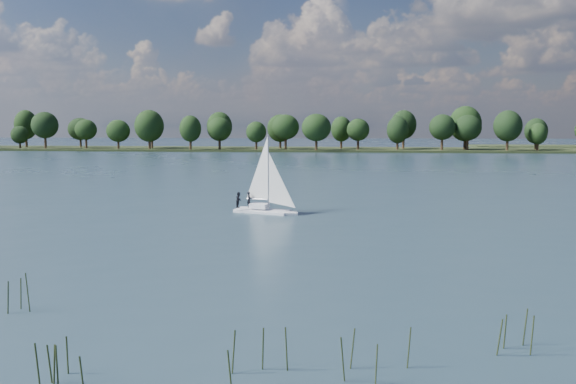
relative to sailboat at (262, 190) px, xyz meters
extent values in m
plane|color=#233342|center=(9.54, 66.90, -2.49)|extent=(700.00, 700.00, 0.00)
cube|color=black|center=(9.54, 178.90, -2.49)|extent=(660.00, 40.00, 1.50)
cube|color=white|center=(0.12, -0.01, -2.49)|extent=(7.02, 4.14, 0.80)
cube|color=white|center=(0.12, -0.01, -1.70)|extent=(2.29, 1.82, 0.50)
cylinder|color=silver|center=(0.12, -0.01, 2.05)|extent=(0.12, 0.12, 7.98)
imported|color=black|center=(-1.54, 0.47, -1.08)|extent=(0.48, 0.67, 1.72)
imported|color=black|center=(-2.56, -0.06, -1.08)|extent=(0.78, 0.93, 1.72)
cylinder|color=#283316|center=(17.49, -40.85, -1.68)|extent=(3.20, 3.20, 1.73)
cylinder|color=#283316|center=(11.34, -44.05, -1.70)|extent=(3.20, 3.20, 1.69)
cylinder|color=#283316|center=(6.66, -45.45, -1.67)|extent=(3.20, 3.20, 1.75)
cylinder|color=#283316|center=(0.22, -46.06, -1.72)|extent=(3.20, 3.20, 1.65)
cylinder|color=#283316|center=(-6.70, -38.23, -1.62)|extent=(3.20, 3.20, 1.86)
camera|label=1|loc=(10.53, -68.03, 6.94)|focal=40.00mm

